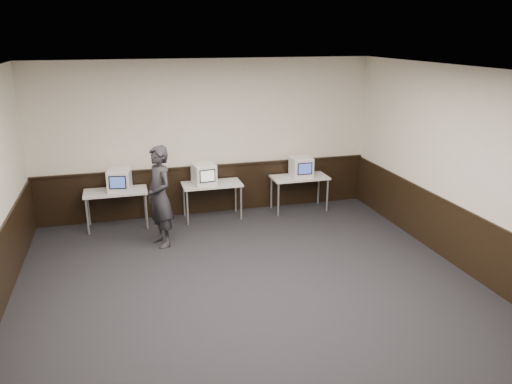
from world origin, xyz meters
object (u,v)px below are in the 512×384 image
Objects in this scene: emac_left at (119,180)px; desk_right at (300,180)px; desk_center at (212,187)px; emac_right at (301,167)px; emac_center at (204,174)px; person at (160,197)px; desk_left at (116,194)px.

desk_right is at bearing 9.23° from emac_left.
desk_center is 2.57× the size of emac_right.
emac_right is at bearing 8.84° from emac_left.
emac_left is 1.01× the size of emac_center.
emac_center is at bearing -179.04° from desk_right.
desk_center is 0.33m from emac_center.
person is (0.67, -1.08, -0.05)m from emac_left.
emac_center is 0.28× the size of person.
emac_left is 0.28× the size of person.
person reaches higher than desk_center.
desk_right is at bearing 89.54° from person.
desk_center is 1.00× the size of desk_right.
desk_left and desk_right have the same top height.
emac_right is at bearing -50.92° from desk_right.
person is at bearing -135.90° from desk_center.
desk_left is 1.36m from person.
emac_left is at bearing -179.31° from desk_center.
desk_left is 3.80m from desk_right.
desk_left is 1.76m from emac_center.
emac_center is 1.09× the size of emac_right.
person reaches higher than emac_center.
desk_center and desk_right have the same top height.
emac_center reaches higher than desk_left.
desk_left is 2.35× the size of emac_left.
desk_left is 1.00× the size of desk_right.
desk_right is 3.24m from person.
emac_left is 1.27m from person.
emac_center is at bearing 117.20° from person.
desk_center is 1.60m from person.
emac_center is at bearing 8.45° from emac_left.
desk_center is 2.35× the size of emac_left.
desk_right is 2.35× the size of emac_left.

